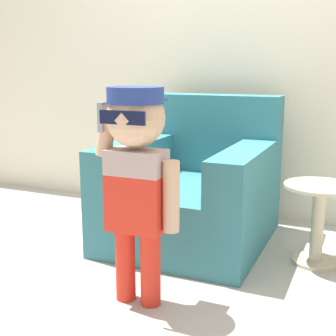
# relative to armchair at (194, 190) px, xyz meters

# --- Properties ---
(ground_plane) EXTENTS (10.00, 10.00, 0.00)m
(ground_plane) POSITION_rel_armchair_xyz_m (0.11, -0.11, -0.32)
(ground_plane) COLOR #ADA89E
(wall_back) EXTENTS (10.00, 0.05, 2.60)m
(wall_back) POSITION_rel_armchair_xyz_m (0.11, 0.65, 0.98)
(wall_back) COLOR beige
(wall_back) RESTS_ON ground_plane
(armchair) EXTENTS (0.92, 1.03, 0.90)m
(armchair) POSITION_rel_armchair_xyz_m (0.00, 0.00, 0.00)
(armchair) COLOR teal
(armchair) RESTS_ON ground_plane
(person_child) EXTENTS (0.41, 0.31, 1.00)m
(person_child) POSITION_rel_armchair_xyz_m (0.06, -0.89, 0.34)
(person_child) COLOR red
(person_child) RESTS_ON ground_plane
(side_table) EXTENTS (0.39, 0.39, 0.46)m
(side_table) POSITION_rel_armchair_xyz_m (0.77, -0.10, -0.05)
(side_table) COLOR beige
(side_table) RESTS_ON ground_plane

